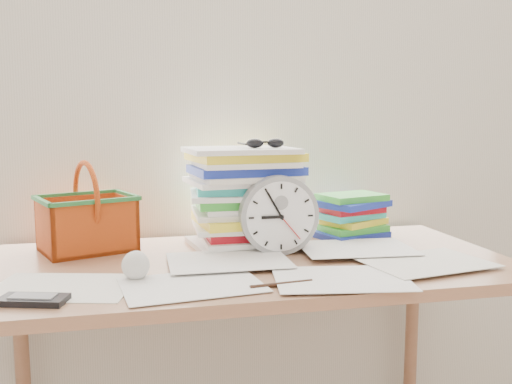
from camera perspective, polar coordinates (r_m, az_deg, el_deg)
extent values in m
cube|color=silver|center=(1.91, -3.15, 14.00)|extent=(4.00, 0.04, 2.70)
cube|color=silver|center=(1.88, -3.03, 12.56)|extent=(2.40, 0.01, 2.50)
cube|color=#956445|center=(1.56, -0.46, -7.34)|extent=(1.40, 0.70, 0.03)
cylinder|color=#956445|center=(1.96, -22.29, -16.35)|extent=(0.04, 0.04, 0.72)
cylinder|color=#956445|center=(2.16, 15.28, -13.72)|extent=(0.04, 0.04, 0.72)
cylinder|color=gray|center=(1.60, 2.29, -2.33)|extent=(0.22, 0.04, 0.22)
sphere|color=silver|center=(1.40, -11.97, -7.16)|extent=(0.07, 0.07, 0.07)
cylinder|color=black|center=(1.32, 2.57, -9.20)|extent=(0.15, 0.03, 0.01)
cube|color=black|center=(1.29, -21.39, -10.02)|extent=(0.15, 0.10, 0.01)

